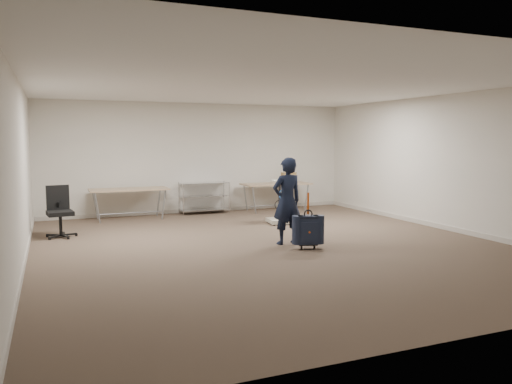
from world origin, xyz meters
name	(u,v)px	position (x,y,z in m)	size (l,w,h in m)	color
ground	(272,246)	(0.00, 0.00, 0.00)	(9.00, 9.00, 0.00)	#3F3126
room_shell	(244,230)	(0.00, 1.38, 0.05)	(8.00, 9.00, 9.00)	silver
folding_table_left	(129,191)	(-1.90, 3.95, 0.68)	(1.80, 0.75, 0.73)	#A18262
folding_table_right	(276,185)	(1.90, 3.95, 0.68)	(1.80, 0.75, 0.73)	#A18262
wire_shelf	(204,196)	(0.00, 4.20, 0.44)	(1.22, 0.47, 0.80)	silver
person	(287,201)	(0.31, 0.03, 0.78)	(0.57, 0.37, 1.56)	black
suitcase	(308,230)	(0.46, -0.50, 0.33)	(0.40, 0.29, 0.98)	black
office_chair	(60,222)	(-3.45, 2.26, 0.30)	(0.60, 0.60, 0.99)	black
equipment_cart	(280,212)	(1.14, 2.07, 0.26)	(0.59, 0.59, 0.98)	#EBE5CA
cardboard_box	(289,177)	(2.31, 4.05, 0.86)	(0.36, 0.27, 0.27)	#8C6241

